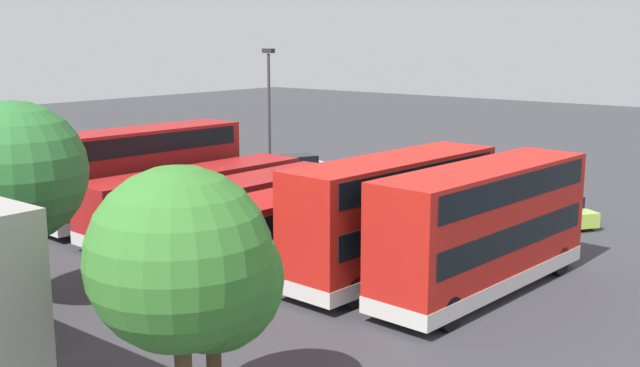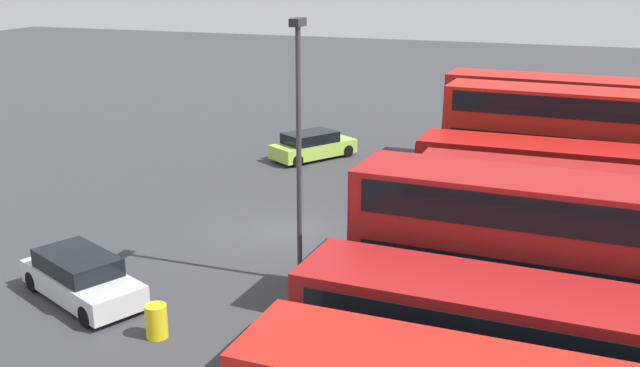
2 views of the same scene
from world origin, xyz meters
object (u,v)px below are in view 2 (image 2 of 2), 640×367
Objects in this scene: bus_double_decker_near_end at (554,120)px; lamp_post_tall at (299,135)px; bus_single_deck_fifth at (551,237)px; car_hatchback_silver at (312,146)px; bus_double_decker_second at (560,136)px; car_small_green at (81,277)px; waste_bin_yellow at (156,321)px; bus_single_deck_seventh at (540,347)px; bus_double_decker_sixth at (551,257)px; bus_single_deck_fourth at (567,205)px; bus_single_deck_third at (569,179)px.

lamp_post_tall is at bearing -22.50° from bus_double_decker_near_end.
bus_single_deck_fifth is 2.44× the size of car_hatchback_silver.
bus_double_decker_second reaches higher than car_hatchback_silver.
car_small_green is at bearing -3.04° from car_hatchback_silver.
car_hatchback_silver is at bearing -161.55° from lamp_post_tall.
car_small_green is 5.16× the size of waste_bin_yellow.
bus_double_decker_second is at bearing 151.59° from waste_bin_yellow.
bus_double_decker_second is 1.23× the size of lamp_post_tall.
bus_double_decker_near_end reaches higher than car_hatchback_silver.
car_hatchback_silver is 4.96× the size of waste_bin_yellow.
bus_double_decker_near_end is 21.56m from bus_single_deck_seventh.
bus_double_decker_sixth is (14.60, 0.33, 0.00)m from bus_double_decker_second.
bus_double_decker_second reaches higher than bus_single_deck_fourth.
bus_double_decker_second is 20.49m from waste_bin_yellow.
lamp_post_tall is (9.31, -7.88, 3.22)m from bus_single_deck_third.
bus_double_decker_sixth is 20.32m from car_hatchback_silver.
car_small_green is (16.60, -13.12, -1.74)m from bus_double_decker_second.
bus_double_decker_sixth reaches higher than bus_single_deck_fifth.
bus_double_decker_second is at bearing -178.95° from bus_single_deck_seventh.
bus_single_deck_fourth is 2.20× the size of car_small_green.
bus_single_deck_third is 12.61m from lamp_post_tall.
lamp_post_tall is at bearing -40.26° from bus_single_deck_third.
bus_double_decker_near_end is at bearing -172.91° from bus_double_decker_second.
bus_single_deck_fourth is 14.84m from waste_bin_yellow.
lamp_post_tall reaches higher than bus_single_deck_third.
bus_double_decker_near_end is 18.17m from lamp_post_tall.
lamp_post_tall is (5.88, -7.90, 3.22)m from bus_single_deck_fourth.
bus_double_decker_near_end is at bearing -174.65° from bus_single_deck_fourth.
bus_single_deck_third is 18.71m from car_small_green.
bus_double_decker_second and bus_double_decker_sixth have the same top height.
car_small_green is (17.93, -0.95, 0.00)m from car_hatchback_silver.
bus_single_deck_seventh is 1.38× the size of lamp_post_tall.
bus_single_deck_seventh reaches higher than car_small_green.
bus_double_decker_sixth is at bearing -179.91° from bus_single_deck_seventh.
bus_double_decker_near_end is 18.09m from bus_double_decker_sixth.
bus_double_decker_near_end is at bearing 157.50° from lamp_post_tall.
bus_single_deck_third is at bearing 7.67° from bus_double_decker_near_end.
bus_double_decker_near_end is at bearing -177.40° from bus_single_deck_fifth.
car_small_green is 3.67m from waste_bin_yellow.
lamp_post_tall is (16.64, -6.89, 2.40)m from bus_double_decker_near_end.
bus_double_decker_second is (3.47, 0.43, -0.00)m from bus_double_decker_near_end.
bus_single_deck_third is at bearing 132.98° from car_small_green.
bus_single_deck_fifth is at bearing 45.51° from car_hatchback_silver.
bus_single_deck_fifth is at bearing -178.35° from bus_double_decker_sixth.
bus_double_decker_near_end is 14.34m from bus_single_deck_fifth.
bus_single_deck_fourth is 7.36m from bus_double_decker_sixth.
bus_double_decker_near_end reaches higher than bus_single_deck_fourth.
bus_double_decker_second reaches higher than bus_single_deck_seventh.
bus_double_decker_near_end is at bearing -172.33° from bus_single_deck_third.
bus_double_decker_sixth is at bearing 79.36° from lamp_post_tall.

